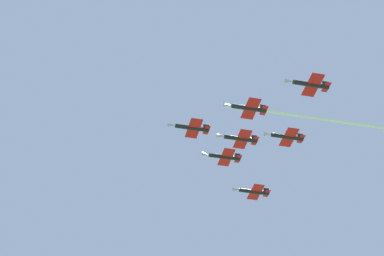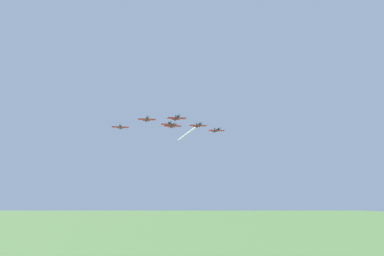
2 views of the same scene
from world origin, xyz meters
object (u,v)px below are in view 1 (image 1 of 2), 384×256
object	(u,v)px
jet_starboard_inner	(224,157)
jet_port_outer	(240,139)
jet_center_rear	(253,192)
jet_port_trail	(286,137)
jet_lead	(191,128)
jet_starboard_outer	(310,84)
jet_port_inner	(328,120)

from	to	relation	value
jet_starboard_inner	jet_port_outer	distance (m)	12.37
jet_port_outer	jet_center_rear	bearing A→B (deg)	-24.23
jet_port_trail	jet_port_outer	bearing A→B (deg)	90.00
jet_lead	jet_starboard_outer	size ratio (longest dim) A/B	1.00
jet_starboard_inner	jet_port_outer	size ratio (longest dim) A/B	1.00
jet_starboard_outer	jet_port_trail	xyz separation A→B (m)	(-14.89, 19.10, 2.84)
jet_port_inner	jet_starboard_inner	size ratio (longest dim) A/B	5.21
jet_center_rear	jet_port_trail	distance (m)	24.34
jet_starboard_inner	jet_starboard_outer	bearing A→B (deg)	-161.57
jet_starboard_inner	jet_lead	bearing A→B (deg)	135.00
jet_starboard_outer	jet_center_rear	xyz separation A→B (m)	(-33.27, 34.87, 0.36)
jet_starboard_inner	jet_center_rear	world-z (taller)	jet_starboard_inner
jet_center_rear	jet_port_inner	bearing A→B (deg)	-165.42
jet_port_inner	jet_starboard_outer	size ratio (longest dim) A/B	5.21
jet_lead	jet_starboard_outer	distance (m)	34.11
jet_port_inner	jet_center_rear	size ratio (longest dim) A/B	5.21
jet_lead	jet_port_outer	distance (m)	13.33
jet_lead	jet_port_trail	size ratio (longest dim) A/B	1.00
jet_lead	jet_starboard_outer	world-z (taller)	jet_lead
jet_lead	jet_starboard_inner	world-z (taller)	jet_starboard_inner
jet_port_outer	jet_center_rear	world-z (taller)	jet_center_rear
jet_starboard_inner	jet_port_outer	world-z (taller)	jet_starboard_inner
jet_center_rear	jet_port_trail	size ratio (longest dim) A/B	1.00
jet_port_outer	jet_port_trail	distance (m)	13.56
jet_port_inner	jet_port_outer	world-z (taller)	jet_port_inner
jet_port_trail	jet_lead	bearing A→B (deg)	90.00
jet_starboard_outer	jet_lead	bearing A→B (deg)	45.00
jet_starboard_outer	jet_center_rear	bearing A→B (deg)	0.00
jet_lead	jet_port_outer	size ratio (longest dim) A/B	1.00
jet_port_trail	jet_starboard_inner	bearing A→B (deg)	50.19
jet_port_outer	jet_starboard_outer	distance (m)	26.42
jet_port_inner	jet_port_trail	xyz separation A→B (m)	(-13.38, 3.89, 2.50)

